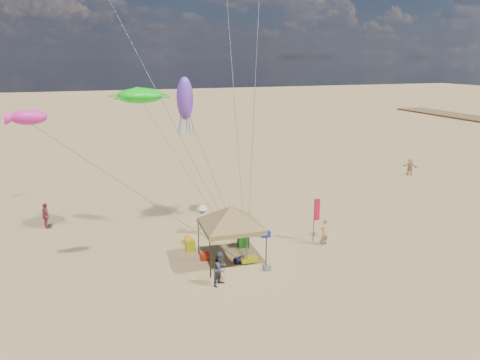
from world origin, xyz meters
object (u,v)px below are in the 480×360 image
Objects in this scene: cooler_red at (205,256)px; person_far_c at (410,167)px; chair_green at (242,241)px; person_near_c at (202,219)px; canopy_tent at (231,208)px; person_near_a at (324,231)px; person_near_b at (220,269)px; person_far_a at (46,216)px; cooler_blue at (266,234)px; feather_flag at (316,212)px; chair_yellow at (190,246)px; beach_cart at (249,259)px.

cooler_red is 25.65m from person_far_c.
person_far_c is (20.34, 10.57, 0.44)m from chair_green.
person_near_c is 1.15× the size of person_far_c.
person_near_c reaches higher than cooler_red.
canopy_tent is 3.61× the size of person_near_a.
person_near_b is 27.14m from person_far_c.
person_far_a reaches higher than cooler_red.
cooler_blue is 3.62m from person_near_a.
feather_flag is 1.55× the size of person_far_a.
cooler_blue is 0.77× the size of chair_yellow.
cooler_red is at bearing 71.82° from person_near_c.
chair_green is at bearing 115.15° from person_near_c.
canopy_tent is 3.47m from chair_green.
beach_cart is at bearing -101.45° from person_far_c.
person_near_c is at bearing 60.92° from chair_yellow.
cooler_blue is 0.77× the size of chair_green.
cooler_red is at bearing 50.51° from person_near_b.
person_near_a is at bearing -15.92° from chair_green.
cooler_red is at bearing -26.97° from person_near_a.
person_near_a is 7.50m from person_near_c.
person_far_c is (15.71, 11.89, -0.03)m from person_near_a.
cooler_red is at bearing 151.88° from beach_cart.
canopy_tent reaches higher than feather_flag.
person_near_b is at bearing -119.41° from canopy_tent.
cooler_red is 3.99m from person_near_c.
canopy_tent reaches higher than person_near_b.
person_near_c is at bearing 151.77° from cooler_blue.
person_far_a reaches higher than person_near_b.
feather_flag is 4.91× the size of cooler_blue.
person_near_a is 0.90× the size of person_near_c.
beach_cart is (2.62, -2.49, -0.15)m from chair_yellow.
cooler_red is 0.77× the size of chair_green.
person_far_a is (-8.36, 10.91, 0.01)m from person_near_b.
feather_flag is 17.08m from person_far_a.
canopy_tent is 5.99m from feather_flag.
feather_flag is 7.17m from cooler_red.
chair_green is at bearing 54.68° from canopy_tent.
chair_green is at bearing 172.81° from feather_flag.
beach_cart is at bearing -100.45° from chair_green.
person_far_c is at bearing -6.44° from person_near_b.
person_near_b is at bearing -162.28° from person_far_a.
feather_flag is at bearing -102.46° from person_near_a.
canopy_tent is 5.01m from cooler_blue.
cooler_blue is at bearing 9.43° from person_near_b.
cooler_red is at bearing -175.96° from feather_flag.
person_near_c is (0.89, 6.81, 0.06)m from person_near_b.
cooler_blue is (-2.62, 1.47, -1.60)m from feather_flag.
chair_green is 3.04m from chair_yellow.
chair_yellow is at bearing 173.39° from feather_flag.
feather_flag reaches higher than chair_green.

